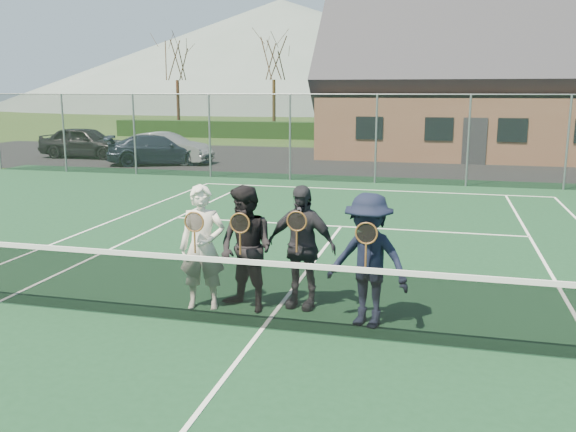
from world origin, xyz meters
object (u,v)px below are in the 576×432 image
object	(u,v)px
player_d	(368,260)
tennis_net	(262,292)
car_a	(86,142)
player_c	(301,247)
car_c	(160,150)
player_a	(202,247)
clubhouse	(485,72)
player_b	(246,249)
car_b	(165,148)

from	to	relation	value
player_d	tennis_net	bearing A→B (deg)	-159.55
car_a	player_c	size ratio (longest dim) A/B	2.40
car_c	player_a	bearing A→B (deg)	-175.56
clubhouse	player_c	distance (m)	23.51
player_c	player_a	bearing A→B (deg)	-163.81
car_c	player_c	bearing A→B (deg)	-171.28
car_c	tennis_net	distance (m)	19.20
player_b	player_d	world-z (taller)	same
tennis_net	player_d	bearing A→B (deg)	20.45
tennis_net	player_d	size ratio (longest dim) A/B	6.49
tennis_net	player_a	distance (m)	1.27
car_c	player_b	bearing A→B (deg)	-173.70
car_b	car_c	world-z (taller)	car_b
clubhouse	player_a	world-z (taller)	clubhouse
car_b	player_a	bearing A→B (deg)	-151.95
car_b	player_b	world-z (taller)	player_b
player_a	car_a	bearing A→B (deg)	126.46
player_a	clubhouse	bearing A→B (deg)	77.80
car_a	car_b	size ratio (longest dim) A/B	1.06
car_b	player_d	distance (m)	19.83
player_c	car_b	bearing A→B (deg)	121.31
player_c	tennis_net	bearing A→B (deg)	-106.73
player_a	player_c	bearing A→B (deg)	16.19
clubhouse	player_d	xyz separation A→B (m)	(-2.68, -23.51, -3.07)
car_c	player_a	world-z (taller)	player_a
car_c	player_d	bearing A→B (deg)	-169.49
car_a	car_c	distance (m)	4.92
car_a	tennis_net	xyz separation A→B (m)	(14.16, -18.32, -0.20)
car_b	clubhouse	distance (m)	15.53
car_c	player_d	xyz separation A→B (m)	(10.85, -16.17, 0.28)
clubhouse	player_b	bearing A→B (deg)	-100.75
clubhouse	player_d	size ratio (longest dim) A/B	8.67
clubhouse	player_b	xyz separation A→B (m)	(-4.43, -23.33, -3.07)
car_b	car_c	xyz separation A→B (m)	(-0.02, -0.44, -0.03)
player_a	player_d	xyz separation A→B (m)	(2.38, -0.10, -0.00)
player_a	player_b	bearing A→B (deg)	7.44
tennis_net	player_d	world-z (taller)	player_d
car_c	player_c	xyz separation A→B (m)	(9.83, -15.68, 0.28)
car_c	player_a	size ratio (longest dim) A/B	2.47
car_a	clubhouse	bearing A→B (deg)	-72.39
clubhouse	player_d	bearing A→B (deg)	-96.51
car_a	car_c	size ratio (longest dim) A/B	0.97
car_b	player_d	size ratio (longest dim) A/B	2.26
car_a	player_a	xyz separation A→B (m)	(13.10, -17.73, 0.19)
car_b	player_c	distance (m)	18.87
tennis_net	player_c	distance (m)	1.09
car_b	car_c	distance (m)	0.44
clubhouse	car_a	bearing A→B (deg)	-162.63
clubhouse	player_d	distance (m)	23.86
car_c	tennis_net	world-z (taller)	car_c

